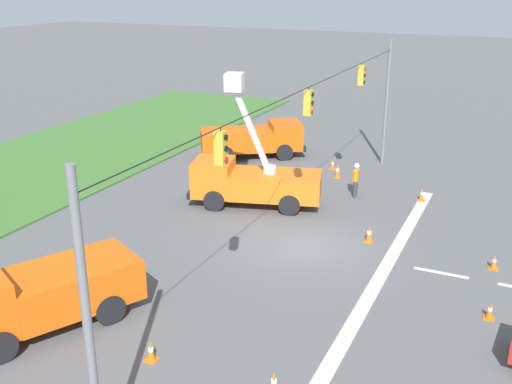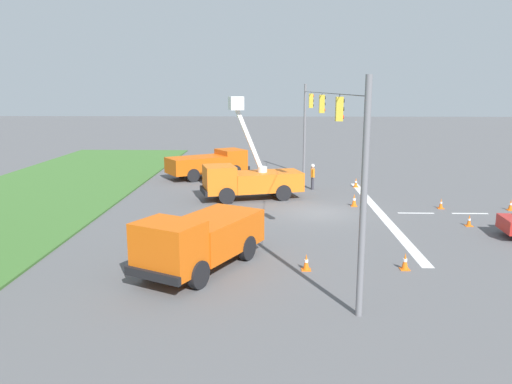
% 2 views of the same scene
% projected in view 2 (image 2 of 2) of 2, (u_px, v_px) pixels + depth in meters
% --- Properties ---
extents(ground_plane, '(200.00, 200.00, 0.00)m').
position_uv_depth(ground_plane, '(319.00, 212.00, 28.00)').
color(ground_plane, '#565659').
extents(grass_verge, '(56.00, 12.00, 0.10)m').
position_uv_depth(grass_verge, '(3.00, 209.00, 28.51)').
color(grass_verge, '#3D6B2D').
rests_on(grass_verge, ground).
extents(lane_markings, '(17.60, 15.25, 0.01)m').
position_uv_depth(lane_markings, '(407.00, 213.00, 27.86)').
color(lane_markings, silver).
rests_on(lane_markings, ground).
extents(signal_gantry, '(26.20, 0.33, 7.20)m').
position_uv_depth(signal_gantry, '(321.00, 133.00, 27.10)').
color(signal_gantry, slate).
rests_on(signal_gantry, ground).
extents(utility_truck_bucket_lift, '(3.86, 6.63, 6.36)m').
position_uv_depth(utility_truck_bucket_lift, '(249.00, 178.00, 31.21)').
color(utility_truck_bucket_lift, orange).
rests_on(utility_truck_bucket_lift, ground).
extents(utility_truck_support_near, '(6.34, 4.78, 2.29)m').
position_uv_depth(utility_truck_support_near, '(200.00, 239.00, 18.99)').
color(utility_truck_support_near, '#D6560F').
rests_on(utility_truck_support_near, ground).
extents(utility_truck_support_far, '(5.38, 6.53, 2.10)m').
position_uv_depth(utility_truck_support_far, '(209.00, 163.00, 38.83)').
color(utility_truck_support_far, '#D6560F').
rests_on(utility_truck_support_far, ground).
extents(road_worker, '(0.65, 0.26, 1.77)m').
position_uv_depth(road_worker, '(313.00, 175.00, 34.30)').
color(road_worker, '#383842').
rests_on(road_worker, ground).
extents(traffic_cone_foreground_left, '(0.36, 0.36, 0.64)m').
position_uv_depth(traffic_cone_foreground_left, '(306.00, 262.00, 19.03)').
color(traffic_cone_foreground_left, orange).
rests_on(traffic_cone_foreground_left, ground).
extents(traffic_cone_foreground_right, '(0.36, 0.36, 0.74)m').
position_uv_depth(traffic_cone_foreground_right, '(354.00, 200.00, 29.42)').
color(traffic_cone_foreground_right, orange).
rests_on(traffic_cone_foreground_right, ground).
extents(traffic_cone_mid_left, '(0.36, 0.36, 0.67)m').
position_uv_depth(traffic_cone_mid_left, '(405.00, 261.00, 19.08)').
color(traffic_cone_mid_left, orange).
rests_on(traffic_cone_mid_left, ground).
extents(traffic_cone_mid_right, '(0.36, 0.36, 0.67)m').
position_uv_depth(traffic_cone_mid_right, '(356.00, 183.00, 35.19)').
color(traffic_cone_mid_right, orange).
rests_on(traffic_cone_mid_right, ground).
extents(traffic_cone_near_bucket, '(0.36, 0.36, 0.61)m').
position_uv_depth(traffic_cone_near_bucket, '(276.00, 175.00, 38.38)').
color(traffic_cone_near_bucket, orange).
rests_on(traffic_cone_near_bucket, ground).
extents(traffic_cone_lane_edge_b, '(0.36, 0.36, 0.60)m').
position_uv_depth(traffic_cone_lane_edge_b, '(441.00, 204.00, 28.88)').
color(traffic_cone_lane_edge_b, orange).
rests_on(traffic_cone_lane_edge_b, ground).
extents(traffic_cone_far_left, '(0.36, 0.36, 0.79)m').
position_uv_depth(traffic_cone_far_left, '(286.00, 177.00, 37.00)').
color(traffic_cone_far_left, orange).
rests_on(traffic_cone_far_left, ground).
extents(traffic_cone_far_right, '(0.36, 0.36, 0.63)m').
position_uv_depth(traffic_cone_far_right, '(511.00, 205.00, 28.47)').
color(traffic_cone_far_right, orange).
rests_on(traffic_cone_far_right, ground).
extents(traffic_cone_centre_line, '(0.36, 0.36, 0.59)m').
position_uv_depth(traffic_cone_centre_line, '(469.00, 221.00, 25.17)').
color(traffic_cone_centre_line, orange).
rests_on(traffic_cone_centre_line, ground).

